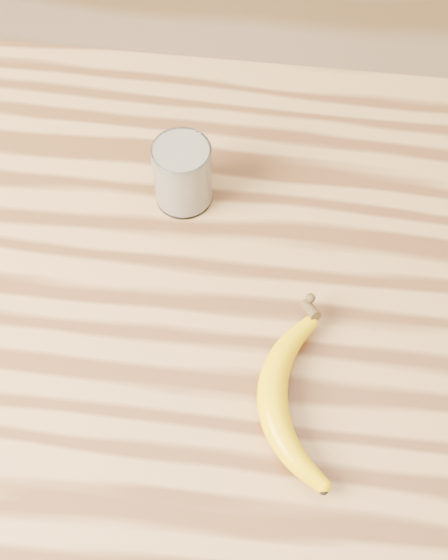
# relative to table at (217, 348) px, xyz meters

# --- Properties ---
(table) EXTENTS (1.20, 0.80, 0.90)m
(table) POSITION_rel_table_xyz_m (0.00, 0.00, 0.00)
(table) COLOR #9F703E
(table) RESTS_ON ground
(smoothie_glass) EXTENTS (0.07, 0.07, 0.09)m
(smoothie_glass) POSITION_rel_table_xyz_m (-0.06, 0.15, 0.18)
(smoothie_glass) COLOR white
(smoothie_glass) RESTS_ON table
(banana) EXTENTS (0.14, 0.29, 0.03)m
(banana) POSITION_rel_table_xyz_m (0.08, -0.13, 0.15)
(banana) COLOR #E6AE00
(banana) RESTS_ON table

